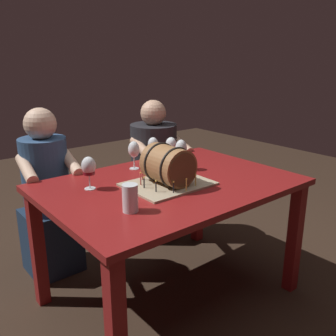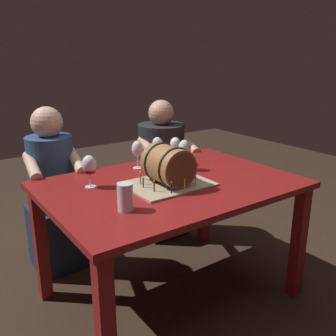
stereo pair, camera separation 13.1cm
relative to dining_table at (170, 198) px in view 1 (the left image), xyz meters
name	(u,v)px [view 1 (the left image)]	position (x,y,z in m)	size (l,w,h in m)	color
ground_plane	(170,294)	(0.00, 0.00, -0.66)	(8.00, 8.00, 0.00)	#332319
dining_table	(170,198)	(0.00, 0.00, 0.00)	(1.42, 1.00, 0.76)	maroon
barrel_cake	(168,167)	(-0.04, -0.03, 0.21)	(0.46, 0.35, 0.23)	tan
wine_glass_rose	(171,145)	(0.24, 0.28, 0.23)	(0.07, 0.07, 0.18)	white
wine_glass_white	(181,150)	(0.21, 0.14, 0.23)	(0.07, 0.07, 0.19)	white
wine_glass_empty	(134,150)	(-0.02, 0.34, 0.23)	(0.07, 0.07, 0.18)	white
wine_glass_red	(89,167)	(-0.41, 0.19, 0.22)	(0.08, 0.08, 0.18)	white
wine_glass_amber	(153,146)	(0.14, 0.35, 0.23)	(0.07, 0.07, 0.19)	white
beer_pint	(130,199)	(-0.41, -0.21, 0.16)	(0.07, 0.07, 0.13)	white
person_seated_left	(48,202)	(-0.45, 0.75, -0.14)	(0.38, 0.48, 1.14)	#1B2D46
person_seated_right	(154,173)	(0.45, 0.75, -0.12)	(0.46, 0.53, 1.13)	black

